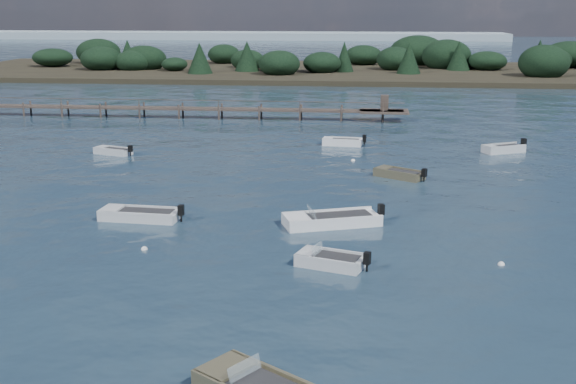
# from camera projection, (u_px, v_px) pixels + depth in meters

# --- Properties ---
(ground) EXTENTS (400.00, 400.00, 0.00)m
(ground) POSITION_uv_depth(u_px,v_px,m) (348.00, 105.00, 86.64)
(ground) COLOR #182938
(ground) RESTS_ON ground
(dinghy_mid_grey) EXTENTS (4.80, 1.97, 1.20)m
(dinghy_mid_grey) POSITION_uv_depth(u_px,v_px,m) (140.00, 217.00, 40.37)
(dinghy_mid_grey) COLOR silver
(dinghy_mid_grey) RESTS_ON ground
(dinghy_mid_white_a) EXTENTS (5.67, 3.60, 1.31)m
(dinghy_mid_white_a) POSITION_uv_depth(u_px,v_px,m) (331.00, 222.00, 39.37)
(dinghy_mid_white_a) COLOR white
(dinghy_mid_white_a) RESTS_ON ground
(tender_far_white) EXTENTS (3.75, 1.66, 1.27)m
(tender_far_white) POSITION_uv_depth(u_px,v_px,m) (342.00, 143.00, 61.68)
(tender_far_white) COLOR white
(tender_far_white) RESTS_ON ground
(dinghy_extra_a) EXTENTS (3.53, 2.45, 1.21)m
(dinghy_extra_a) POSITION_uv_depth(u_px,v_px,m) (331.00, 263.00, 33.17)
(dinghy_extra_a) COLOR silver
(dinghy_extra_a) RESTS_ON ground
(tender_far_grey_b) EXTENTS (3.81, 2.73, 1.31)m
(tender_far_grey_b) POSITION_uv_depth(u_px,v_px,m) (503.00, 150.00, 58.75)
(tender_far_grey_b) COLOR silver
(tender_far_grey_b) RESTS_ON ground
(tender_far_grey) EXTENTS (3.46, 2.18, 1.10)m
(tender_far_grey) POSITION_uv_depth(u_px,v_px,m) (113.00, 152.00, 58.05)
(tender_far_grey) COLOR silver
(tender_far_grey) RESTS_ON ground
(dinghy_extra_b) EXTENTS (3.65, 3.06, 1.17)m
(dinghy_extra_b) POSITION_uv_depth(u_px,v_px,m) (399.00, 175.00, 50.14)
(dinghy_extra_b) COLOR brown
(dinghy_extra_b) RESTS_ON ground
(buoy_b) EXTENTS (0.32, 0.32, 0.32)m
(buoy_b) POSITION_uv_depth(u_px,v_px,m) (501.00, 265.00, 33.33)
(buoy_b) COLOR white
(buoy_b) RESTS_ON ground
(buoy_c) EXTENTS (0.32, 0.32, 0.32)m
(buoy_c) POSITION_uv_depth(u_px,v_px,m) (144.00, 250.00, 35.42)
(buoy_c) COLOR white
(buoy_c) RESTS_ON ground
(buoy_e) EXTENTS (0.32, 0.32, 0.32)m
(buoy_e) POSITION_uv_depth(u_px,v_px,m) (353.00, 161.00, 55.58)
(buoy_e) COLOR white
(buoy_e) RESTS_ON ground
(jetty) EXTENTS (64.50, 3.20, 3.40)m
(jetty) POSITION_uv_depth(u_px,v_px,m) (142.00, 108.00, 77.00)
(jetty) COLOR #453A32
(jetty) RESTS_ON ground
(far_headland) EXTENTS (190.00, 40.00, 5.80)m
(far_headland) POSITION_uv_depth(u_px,v_px,m) (501.00, 64.00, 122.15)
(far_headland) COLOR black
(far_headland) RESTS_ON ground
(distant_haze) EXTENTS (280.00, 20.00, 2.40)m
(distant_haze) POSITION_uv_depth(u_px,v_px,m) (108.00, 38.00, 259.30)
(distant_haze) COLOR #889DA9
(distant_haze) RESTS_ON ground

